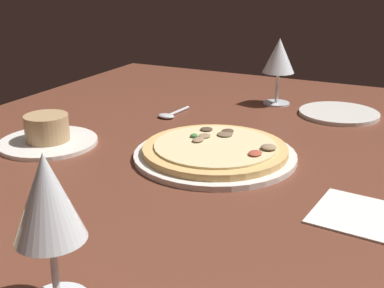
# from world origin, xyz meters

# --- Properties ---
(dining_table) EXTENTS (1.50, 1.10, 0.04)m
(dining_table) POSITION_xyz_m (0.00, 0.00, 0.02)
(dining_table) COLOR brown
(dining_table) RESTS_ON ground
(pizza_main) EXTENTS (0.29, 0.29, 0.03)m
(pizza_main) POSITION_xyz_m (0.05, -0.07, 0.05)
(pizza_main) COLOR silver
(pizza_main) RESTS_ON dining_table
(ramekin_on_saucer) EXTENTS (0.19, 0.19, 0.06)m
(ramekin_on_saucer) POSITION_xyz_m (-0.02, 0.25, 0.06)
(ramekin_on_saucer) COLOR silver
(ramekin_on_saucer) RESTS_ON dining_table
(wine_glass_far) EXTENTS (0.07, 0.07, 0.17)m
(wine_glass_far) POSITION_xyz_m (-0.40, -0.09, 0.16)
(wine_glass_far) COLOR silver
(wine_glass_far) RESTS_ON dining_table
(wine_glass_near) EXTENTS (0.08, 0.08, 0.16)m
(wine_glass_near) POSITION_xyz_m (0.46, -0.06, 0.16)
(wine_glass_near) COLOR silver
(wine_glass_near) RESTS_ON dining_table
(side_plate) EXTENTS (0.18, 0.18, 0.01)m
(side_plate) POSITION_xyz_m (0.42, -0.21, 0.04)
(side_plate) COLOR silver
(side_plate) RESTS_ON dining_table
(paper_menu) EXTENTS (0.14, 0.18, 0.00)m
(paper_menu) POSITION_xyz_m (-0.06, -0.36, 0.04)
(paper_menu) COLOR white
(paper_menu) RESTS_ON dining_table
(spoon) EXTENTS (0.11, 0.04, 0.01)m
(spoon) POSITION_xyz_m (0.24, 0.13, 0.04)
(spoon) COLOR silver
(spoon) RESTS_ON dining_table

